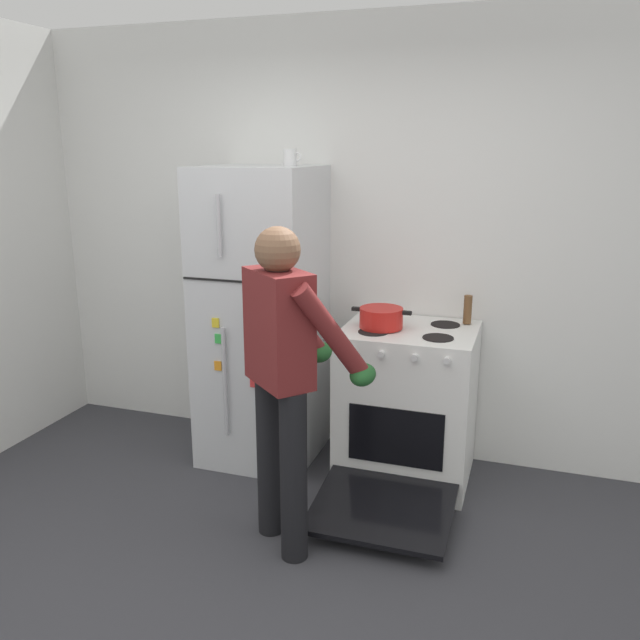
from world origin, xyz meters
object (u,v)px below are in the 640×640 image
stove_range (407,406)px  person_cook (286,364)px  coffee_mug (290,157)px  red_pot (381,318)px  pepper_mill (468,310)px  refrigerator (262,317)px

stove_range → person_cook: bearing=-116.2°
person_cook → coffee_mug: bearing=109.0°
person_cook → red_pot: (0.26, 0.83, 0.04)m
person_cook → pepper_mill: (0.72, 1.08, 0.06)m
stove_range → person_cook: 1.08m
red_pot → pepper_mill: 0.52m
person_cook → pepper_mill: size_ratio=9.52×
coffee_mug → refrigerator: bearing=-164.6°
red_pot → coffee_mug: (-0.59, 0.10, 0.89)m
stove_range → pepper_mill: 0.67m
person_cook → pepper_mill: 1.30m
person_cook → red_pot: person_cook is taller
pepper_mill → red_pot: bearing=-151.5°
person_cook → red_pot: bearing=72.3°
refrigerator → coffee_mug: (0.18, 0.05, 0.96)m
stove_range → coffee_mug: 1.61m
stove_range → pepper_mill: bearing=36.0°
stove_range → person_cook: size_ratio=0.77×
refrigerator → pepper_mill: refrigerator is taller
refrigerator → pepper_mill: bearing=9.3°
coffee_mug → red_pot: bearing=-9.7°
coffee_mug → pepper_mill: bearing=8.2°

